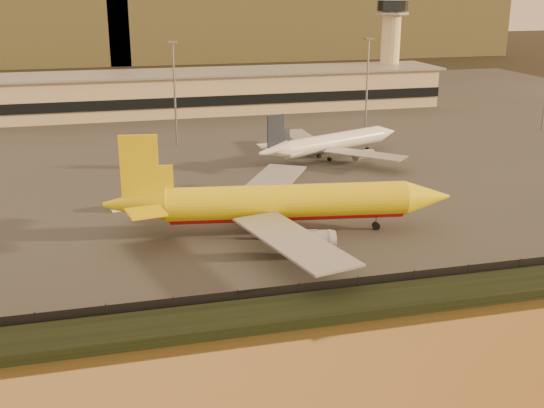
# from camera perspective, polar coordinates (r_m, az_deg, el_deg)

# --- Properties ---
(ground) EXTENTS (900.00, 900.00, 0.00)m
(ground) POSITION_cam_1_polar(r_m,az_deg,el_deg) (101.17, 3.39, -4.60)
(ground) COLOR black
(ground) RESTS_ON ground
(embankment) EXTENTS (320.00, 7.00, 1.40)m
(embankment) POSITION_cam_1_polar(r_m,az_deg,el_deg) (86.33, 6.90, -8.33)
(embankment) COLOR black
(embankment) RESTS_ON ground
(tarmac) EXTENTS (320.00, 220.00, 0.20)m
(tarmac) POSITION_cam_1_polar(r_m,az_deg,el_deg) (190.04, -5.51, 6.10)
(tarmac) COLOR #2D2D2D
(tarmac) RESTS_ON ground
(perimeter_fence) EXTENTS (300.00, 0.05, 2.20)m
(perimeter_fence) POSITION_cam_1_polar(r_m,az_deg,el_deg) (89.43, 5.98, -6.90)
(perimeter_fence) COLOR black
(perimeter_fence) RESTS_ON tarmac
(terminal_building) EXTENTS (202.00, 25.00, 12.60)m
(terminal_building) POSITION_cam_1_polar(r_m,az_deg,el_deg) (217.24, -10.73, 9.01)
(terminal_building) COLOR #C6AD89
(terminal_building) RESTS_ON tarmac
(control_tower) EXTENTS (11.20, 11.20, 35.50)m
(control_tower) POSITION_cam_1_polar(r_m,az_deg,el_deg) (241.79, 9.91, 13.61)
(control_tower) COLOR #C6AD89
(control_tower) RESTS_ON tarmac
(apron_light_masts) EXTENTS (152.20, 12.20, 25.40)m
(apron_light_masts) POSITION_cam_1_polar(r_m,az_deg,el_deg) (171.21, 0.49, 10.19)
(apron_light_masts) COLOR slate
(apron_light_masts) RESTS_ON tarmac
(dhl_cargo_jet) EXTENTS (55.97, 54.27, 16.73)m
(dhl_cargo_jet) POSITION_cam_1_polar(r_m,az_deg,el_deg) (109.13, 0.77, 0.04)
(dhl_cargo_jet) COLOR yellow
(dhl_cargo_jet) RESTS_ON tarmac
(white_narrowbody_jet) EXTENTS (39.73, 37.51, 11.92)m
(white_narrowbody_jet) POSITION_cam_1_polar(r_m,az_deg,el_deg) (158.54, 5.03, 5.11)
(white_narrowbody_jet) COLOR silver
(white_narrowbody_jet) RESTS_ON tarmac
(gse_vehicle_yellow) EXTENTS (4.54, 2.60, 1.93)m
(gse_vehicle_yellow) POSITION_cam_1_polar(r_m,az_deg,el_deg) (130.12, 3.55, 1.11)
(gse_vehicle_yellow) COLOR yellow
(gse_vehicle_yellow) RESTS_ON tarmac
(gse_vehicle_white) EXTENTS (4.19, 2.54, 1.76)m
(gse_vehicle_white) POSITION_cam_1_polar(r_m,az_deg,el_deg) (124.57, -12.45, -0.10)
(gse_vehicle_white) COLOR silver
(gse_vehicle_white) RESTS_ON tarmac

